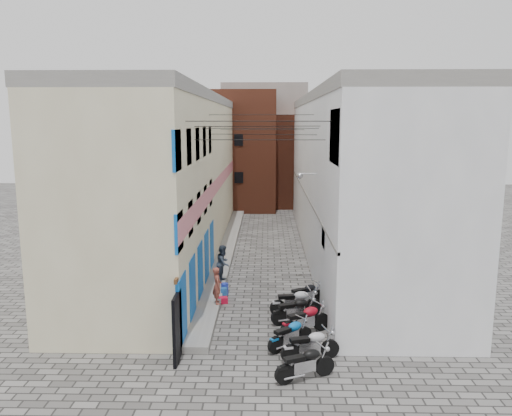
# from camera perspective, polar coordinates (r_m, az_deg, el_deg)

# --- Properties ---
(ground) EXTENTS (90.00, 90.00, 0.00)m
(ground) POSITION_cam_1_polar(r_m,az_deg,el_deg) (16.89, 0.18, -16.46)
(ground) COLOR #4E4B49
(ground) RESTS_ON ground
(plinth) EXTENTS (0.90, 26.00, 0.25)m
(plinth) POSITION_cam_1_polar(r_m,az_deg,el_deg) (29.18, -3.37, -4.76)
(plinth) COLOR gray
(plinth) RESTS_ON ground
(building_left) EXTENTS (5.10, 27.00, 9.00)m
(building_left) POSITION_cam_1_polar(r_m,az_deg,el_deg) (28.73, -9.31, 3.77)
(building_left) COLOR beige
(building_left) RESTS_ON ground
(building_right) EXTENTS (5.94, 26.00, 9.00)m
(building_right) POSITION_cam_1_polar(r_m,az_deg,el_deg) (28.68, 10.75, 3.73)
(building_right) COLOR silver
(building_right) RESTS_ON ground
(building_far_brick_left) EXTENTS (6.00, 6.00, 10.00)m
(building_far_brick_left) POSITION_cam_1_polar(r_m,az_deg,el_deg) (43.27, -1.76, 6.58)
(building_far_brick_left) COLOR brown
(building_far_brick_left) RESTS_ON ground
(building_far_brick_right) EXTENTS (5.00, 6.00, 8.00)m
(building_far_brick_right) POSITION_cam_1_polar(r_m,az_deg,el_deg) (45.35, 4.73, 5.44)
(building_far_brick_right) COLOR brown
(building_far_brick_right) RESTS_ON ground
(building_far_concrete) EXTENTS (8.00, 5.00, 11.00)m
(building_far_concrete) POSITION_cam_1_polar(r_m,az_deg,el_deg) (49.18, 0.95, 7.57)
(building_far_concrete) COLOR gray
(building_far_concrete) RESTS_ON ground
(far_shopfront) EXTENTS (2.00, 0.30, 2.40)m
(far_shopfront) POSITION_cam_1_polar(r_m,az_deg,el_deg) (40.82, 0.86, 1.02)
(far_shopfront) COLOR black
(far_shopfront) RESTS_ON ground
(overhead_wires) EXTENTS (5.80, 13.02, 1.32)m
(overhead_wires) POSITION_cam_1_polar(r_m,az_deg,el_deg) (22.78, 0.56, 8.95)
(overhead_wires) COLOR black
(overhead_wires) RESTS_ON ground
(motorcycle_a) EXTENTS (2.01, 1.33, 1.12)m
(motorcycle_a) POSITION_cam_1_polar(r_m,az_deg,el_deg) (15.31, 5.64, -17.12)
(motorcycle_a) COLOR black
(motorcycle_a) RESTS_ON ground
(motorcycle_b) EXTENTS (2.04, 1.13, 1.13)m
(motorcycle_b) POSITION_cam_1_polar(r_m,az_deg,el_deg) (16.42, 6.24, -15.16)
(motorcycle_b) COLOR #ADACB1
(motorcycle_b) RESTS_ON ground
(motorcycle_c) EXTENTS (1.81, 1.61, 1.07)m
(motorcycle_c) POSITION_cam_1_polar(r_m,az_deg,el_deg) (17.17, 3.96, -14.07)
(motorcycle_c) COLOR #0B5DA9
(motorcycle_c) RESTS_ON ground
(motorcycle_d) EXTENTS (2.12, 1.66, 1.21)m
(motorcycle_d) POSITION_cam_1_polar(r_m,az_deg,el_deg) (18.17, 5.67, -12.46)
(motorcycle_d) COLOR #A30B1C
(motorcycle_d) RESTS_ON ground
(motorcycle_e) EXTENTS (2.04, 1.23, 1.13)m
(motorcycle_e) POSITION_cam_1_polar(r_m,az_deg,el_deg) (19.11, 4.55, -11.42)
(motorcycle_e) COLOR black
(motorcycle_e) RESTS_ON ground
(motorcycle_f) EXTENTS (2.11, 0.93, 1.18)m
(motorcycle_f) POSITION_cam_1_polar(r_m,az_deg,el_deg) (19.84, 4.56, -10.52)
(motorcycle_f) COLOR #B5B5BA
(motorcycle_f) RESTS_ON ground
(motorcycle_g) EXTENTS (1.89, 1.37, 1.06)m
(motorcycle_g) POSITION_cam_1_polar(r_m,az_deg,el_deg) (20.88, 5.71, -9.66)
(motorcycle_g) COLOR black
(motorcycle_g) RESTS_ON ground
(person_a) EXTENTS (0.48, 0.62, 1.50)m
(person_a) POSITION_cam_1_polar(r_m,az_deg,el_deg) (20.29, -4.47, -8.82)
(person_a) COLOR #984537
(person_a) RESTS_ON plinth
(person_b) EXTENTS (0.85, 0.97, 1.68)m
(person_b) POSITION_cam_1_polar(r_m,az_deg,el_deg) (23.01, -3.75, -6.30)
(person_b) COLOR #2E3745
(person_b) RESTS_ON plinth
(water_jug_near) EXTENTS (0.37, 0.37, 0.44)m
(water_jug_near) POSITION_cam_1_polar(r_m,az_deg,el_deg) (21.76, -3.69, -9.67)
(water_jug_near) COLOR #2360B3
(water_jug_near) RESTS_ON ground
(water_jug_far) EXTENTS (0.36, 0.36, 0.50)m
(water_jug_far) POSITION_cam_1_polar(r_m,az_deg,el_deg) (22.16, -3.60, -9.22)
(water_jug_far) COLOR #2437B5
(water_jug_far) RESTS_ON ground
(red_crate) EXTENTS (0.46, 0.38, 0.25)m
(red_crate) POSITION_cam_1_polar(r_m,az_deg,el_deg) (21.22, -3.83, -10.47)
(red_crate) COLOR red
(red_crate) RESTS_ON ground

